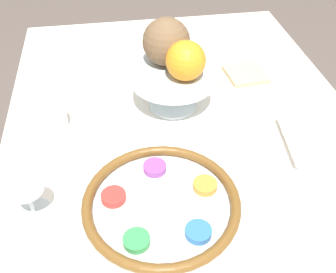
% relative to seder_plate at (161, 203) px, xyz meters
% --- Properties ---
extents(dining_table, '(1.56, 0.86, 0.71)m').
position_rel_seder_plate_xyz_m(dining_table, '(0.05, -0.09, -0.37)').
color(dining_table, white).
rests_on(dining_table, ground_plane).
extents(seder_plate, '(0.30, 0.30, 0.03)m').
position_rel_seder_plate_xyz_m(seder_plate, '(0.00, 0.00, 0.00)').
color(seder_plate, silver).
rests_on(seder_plate, dining_table).
extents(wine_glass, '(0.07, 0.07, 0.13)m').
position_rel_seder_plate_xyz_m(wine_glass, '(0.03, 0.24, 0.08)').
color(wine_glass, silver).
rests_on(wine_glass, dining_table).
extents(fruit_stand, '(0.21, 0.21, 0.11)m').
position_rel_seder_plate_xyz_m(fruit_stand, '(0.32, -0.08, 0.07)').
color(fruit_stand, silver).
rests_on(fruit_stand, dining_table).
extents(orange_fruit, '(0.09, 0.09, 0.09)m').
position_rel_seder_plate_xyz_m(orange_fruit, '(0.28, -0.10, 0.14)').
color(orange_fruit, orange).
rests_on(orange_fruit, fruit_stand).
extents(coconut, '(0.11, 0.11, 0.11)m').
position_rel_seder_plate_xyz_m(coconut, '(0.35, -0.07, 0.15)').
color(coconut, brown).
rests_on(coconut, fruit_stand).
extents(bread_plate, '(0.16, 0.16, 0.02)m').
position_rel_seder_plate_xyz_m(bread_plate, '(0.42, -0.30, -0.01)').
color(bread_plate, beige).
rests_on(bread_plate, dining_table).
extents(napkin_roll, '(0.16, 0.06, 0.04)m').
position_rel_seder_plate_xyz_m(napkin_roll, '(0.13, -0.32, 0.01)').
color(napkin_roll, white).
rests_on(napkin_roll, dining_table).
extents(cup_near, '(0.08, 0.08, 0.06)m').
position_rel_seder_plate_xyz_m(cup_near, '(0.28, 0.22, 0.02)').
color(cup_near, silver).
rests_on(cup_near, dining_table).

